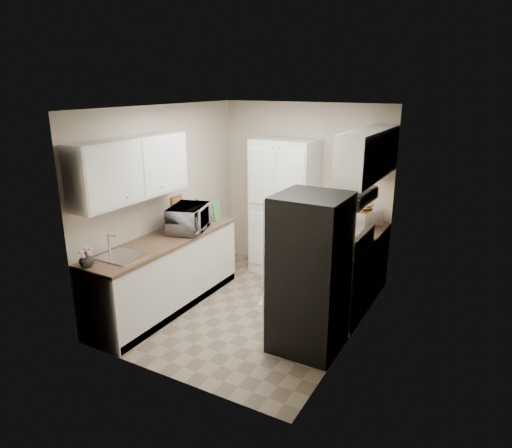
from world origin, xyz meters
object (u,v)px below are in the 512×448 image
object	(u,v)px
pantry_cabinet	(284,208)
refrigerator	(310,274)
toaster_oven	(364,218)
microwave	(189,218)
wine_bottle	(197,211)
electric_range	(337,279)

from	to	relation	value
pantry_cabinet	refrigerator	bearing A→B (deg)	-56.54
refrigerator	toaster_oven	xyz separation A→B (m)	(0.07, 1.64, 0.20)
microwave	pantry_cabinet	bearing A→B (deg)	-45.19
pantry_cabinet	microwave	bearing A→B (deg)	-117.80
microwave	refrigerator	bearing A→B (deg)	-118.94
wine_bottle	toaster_oven	bearing A→B (deg)	21.65
electric_range	toaster_oven	world-z (taller)	toaster_oven
pantry_cabinet	microwave	distance (m)	1.52
pantry_cabinet	electric_range	xyz separation A→B (m)	(1.17, -0.93, -0.52)
electric_range	wine_bottle	size ratio (longest dim) A/B	4.11
microwave	wine_bottle	xyz separation A→B (m)	(-0.18, 0.43, -0.03)
refrigerator	wine_bottle	size ratio (longest dim) A/B	6.18
refrigerator	microwave	distance (m)	1.90
pantry_cabinet	microwave	xyz separation A→B (m)	(-0.71, -1.35, 0.09)
microwave	toaster_oven	world-z (taller)	microwave
pantry_cabinet	toaster_oven	distance (m)	1.22
wine_bottle	toaster_oven	distance (m)	2.26
pantry_cabinet	refrigerator	xyz separation A→B (m)	(1.14, -1.73, -0.15)
pantry_cabinet	wine_bottle	world-z (taller)	pantry_cabinet
wine_bottle	toaster_oven	size ratio (longest dim) A/B	0.64
pantry_cabinet	microwave	world-z (taller)	pantry_cabinet
wine_bottle	electric_range	bearing A→B (deg)	-0.27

